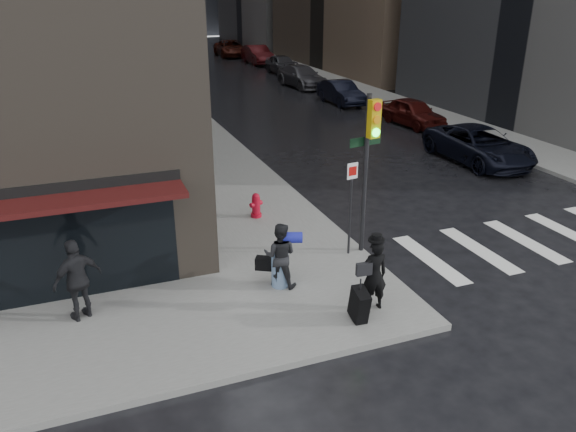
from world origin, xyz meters
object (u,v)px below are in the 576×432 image
at_px(fire_hydrant, 256,206).
at_px(parked_car_1, 413,112).
at_px(parked_car_3, 302,76).
at_px(man_greycoat, 78,280).
at_px(parked_car_4, 282,64).
at_px(man_overcoat, 371,280).
at_px(parked_car_2, 341,92).
at_px(traffic_light, 367,154).
at_px(parked_car_5, 257,55).
at_px(man_jeans, 280,255).
at_px(parked_car_6, 231,48).
at_px(parked_car_0, 479,145).

bearing_deg(fire_hydrant, parked_car_1, 38.81).
bearing_deg(parked_car_1, parked_car_3, 88.69).
distance_m(man_greycoat, parked_car_1, 21.35).
bearing_deg(parked_car_4, man_overcoat, -107.89).
bearing_deg(parked_car_2, traffic_light, -114.45).
distance_m(parked_car_3, parked_car_5, 13.07).
relative_size(man_jeans, traffic_light, 0.38).
distance_m(parked_car_3, parked_car_4, 6.59).
xyz_separation_m(parked_car_3, parked_car_6, (0.24, 19.56, 0.05)).
xyz_separation_m(man_jeans, parked_car_4, (12.34, 33.07, -0.20)).
distance_m(man_greycoat, parked_car_3, 30.73).
height_order(fire_hydrant, parked_car_4, parked_car_4).
relative_size(man_jeans, parked_car_0, 0.31).
height_order(man_greycoat, traffic_light, traffic_light).
height_order(man_greycoat, parked_car_4, man_greycoat).
height_order(man_overcoat, parked_car_3, man_overcoat).
distance_m(traffic_light, parked_car_2, 21.06).
bearing_deg(fire_hydrant, traffic_light, -60.29).
bearing_deg(parked_car_5, man_jeans, -107.83).
xyz_separation_m(parked_car_5, parked_car_6, (-0.70, 6.52, -0.03)).
relative_size(man_overcoat, parked_car_3, 0.36).
xyz_separation_m(man_overcoat, traffic_light, (1.24, 2.69, 1.95)).
bearing_deg(traffic_light, parked_car_5, 66.92).
bearing_deg(man_overcoat, parked_car_6, -98.17).
relative_size(parked_car_2, parked_car_5, 0.84).
xyz_separation_m(man_overcoat, parked_car_3, (9.95, 28.30, -0.17)).
xyz_separation_m(parked_car_1, parked_car_5, (0.07, 26.08, 0.13)).
distance_m(fire_hydrant, parked_car_3, 24.67).
xyz_separation_m(traffic_light, parked_car_3, (8.71, 25.61, -2.12)).
bearing_deg(parked_car_2, man_overcoat, -114.52).
height_order(parked_car_0, parked_car_6, parked_car_6).
bearing_deg(traffic_light, man_jeans, -169.84).
relative_size(man_greycoat, parked_car_5, 0.37).
xyz_separation_m(man_jeans, traffic_light, (2.70, 0.94, 1.90)).
xyz_separation_m(man_jeans, parked_car_5, (12.35, 39.59, -0.13)).
xyz_separation_m(fire_hydrant, parked_car_1, (11.48, 9.23, 0.20)).
distance_m(parked_car_2, parked_car_5, 19.59).
bearing_deg(parked_car_6, man_greycoat, -107.04).
xyz_separation_m(man_greycoat, fire_hydrant, (5.22, 4.06, -0.57)).
bearing_deg(man_greycoat, parked_car_0, 178.03).
height_order(traffic_light, fire_hydrant, traffic_light).
bearing_deg(parked_car_5, parked_car_4, -90.54).
distance_m(man_overcoat, parked_car_1, 18.71).
distance_m(man_overcoat, parked_car_3, 30.00).
bearing_deg(parked_car_5, parked_car_0, -92.49).
relative_size(fire_hydrant, parked_car_2, 0.18).
relative_size(man_overcoat, parked_car_1, 0.45).
bearing_deg(man_overcoat, parked_car_4, -103.52).
relative_size(man_overcoat, parked_car_6, 0.32).
relative_size(parked_car_0, parked_car_4, 1.17).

